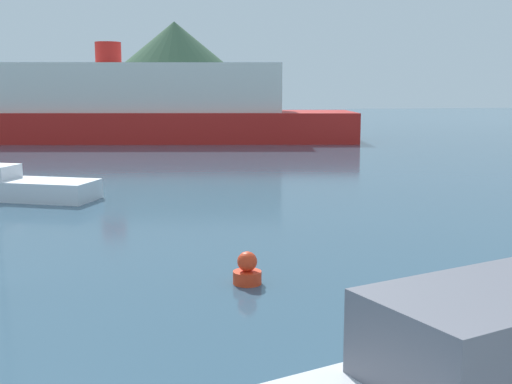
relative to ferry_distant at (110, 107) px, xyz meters
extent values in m
cube|color=slate|center=(5.20, -44.01, -1.20)|extent=(3.38, 2.50, 0.94)
cube|color=red|center=(0.00, 0.00, -1.42)|extent=(37.43, 14.28, 2.20)
cube|color=silver|center=(0.00, 0.00, 1.44)|extent=(26.41, 11.13, 3.53)
cylinder|color=red|center=(0.00, 0.00, 4.01)|extent=(1.92, 1.92, 1.60)
cylinder|color=red|center=(3.57, -37.69, -2.39)|extent=(0.58, 0.58, 0.26)
sphere|color=red|center=(3.57, -37.69, -2.05)|extent=(0.40, 0.40, 0.40)
cone|color=#476B42|center=(-14.17, 45.47, 1.12)|extent=(55.72, 55.72, 7.28)
cone|color=#38563D|center=(9.24, 59.38, 4.94)|extent=(36.60, 36.60, 14.91)
camera|label=1|loc=(1.31, -49.95, 1.36)|focal=45.00mm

